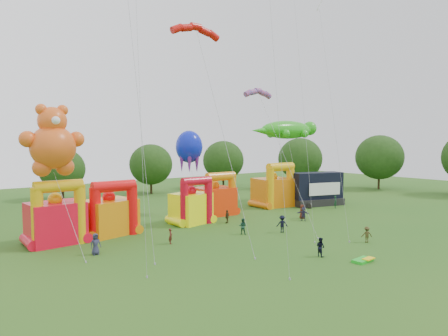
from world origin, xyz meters
TOP-DOWN VIEW (x-y plane):
  - ground at (0.00, 0.00)m, footprint 160.00×160.00m
  - tree_ring at (-1.16, 0.60)m, footprint 121.33×123.40m
  - bouncy_castle_0 at (-16.88, 26.12)m, footprint 5.39×4.45m
  - bouncy_castle_1 at (-11.13, 26.65)m, footprint 6.04×5.25m
  - bouncy_castle_2 at (-0.81, 26.18)m, footprint 5.20×4.53m
  - bouncy_castle_3 at (4.85, 28.99)m, footprint 5.26×4.31m
  - bouncy_castle_4 at (16.43, 29.31)m, footprint 6.26×5.34m
  - stage_trailer at (22.61, 25.99)m, footprint 8.79×5.19m
  - teddy_bear_kite at (-17.17, 24.06)m, footprint 5.97×9.19m
  - gecko_kite at (20.63, 29.86)m, footprint 14.57×7.89m
  - octopus_kite at (2.21, 31.04)m, footprint 3.72×8.24m
  - parafoil_kites at (-2.38, 15.92)m, footprint 22.46×12.47m
  - diamond_kites at (-1.77, 11.79)m, footprint 23.70×13.39m
  - folded_kite_bundle at (2.41, 4.07)m, footprint 2.07×1.21m
  - spectator_0 at (-15.12, 19.92)m, footprint 0.96×0.62m
  - spectator_1 at (-7.84, 19.12)m, footprint 0.65×0.68m
  - spectator_2 at (0.57, 17.97)m, footprint 1.05×1.09m
  - spectator_3 at (4.61, 15.92)m, footprint 1.45×1.29m
  - spectator_4 at (2.81, 23.71)m, footprint 1.05×0.79m
  - spectator_5 at (11.61, 19.02)m, footprint 1.22×1.71m
  - spectator_6 at (12.46, 20.02)m, footprint 0.93×0.62m
  - spectator_7 at (22.63, 22.40)m, footprint 0.82×0.83m
  - spectator_8 at (0.70, 7.29)m, footprint 0.70×0.87m
  - spectator_9 at (8.33, 7.64)m, footprint 1.20×1.13m

SIDE VIEW (x-z plane):
  - ground at x=0.00m, z-range 0.00..0.00m
  - folded_kite_bundle at x=2.41m, z-range -0.02..0.29m
  - spectator_1 at x=-7.84m, z-range 0.00..1.57m
  - spectator_9 at x=8.33m, z-range 0.00..1.63m
  - spectator_4 at x=2.81m, z-range 0.00..1.65m
  - spectator_8 at x=0.70m, z-range 0.00..1.71m
  - spectator_2 at x=0.57m, z-range 0.00..1.77m
  - spectator_5 at x=11.61m, z-range 0.00..1.78m
  - spectator_6 at x=12.46m, z-range 0.00..1.87m
  - spectator_7 at x=22.63m, z-range 0.00..1.93m
  - spectator_3 at x=4.61m, z-range 0.00..1.94m
  - spectator_0 at x=-15.12m, z-range 0.00..1.95m
  - bouncy_castle_2 at x=-0.81m, z-range -0.69..5.21m
  - bouncy_castle_3 at x=4.85m, z-range -0.72..5.31m
  - bouncy_castle_1 at x=-11.13m, z-range -0.73..5.33m
  - bouncy_castle_0 at x=-16.88m, z-range -0.78..5.71m
  - stage_trailer at x=22.61m, z-range -0.10..5.19m
  - bouncy_castle_4 at x=16.43m, z-range -0.84..6.07m
  - tree_ring at x=-1.16m, z-range 0.22..12.30m
  - octopus_kite at x=2.21m, z-range 2.16..13.95m
  - teddy_bear_kite at x=-17.17m, z-range 1.33..15.21m
  - gecko_kite at x=20.63m, z-range 1.96..15.66m
  - parafoil_kites at x=-2.38m, z-range -3.88..25.74m
  - diamond_kites at x=-1.77m, z-range -2.47..33.99m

